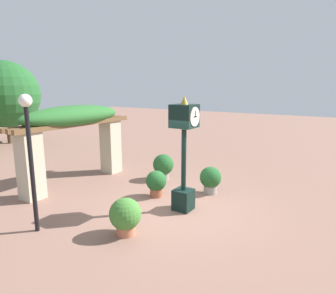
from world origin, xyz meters
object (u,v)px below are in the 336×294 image
at_px(potted_plant_near_right, 210,179).
at_px(potted_plant_far_right, 156,182).
at_px(potted_plant_far_left, 163,166).
at_px(potted_plant_near_left, 125,215).
at_px(lamp_post, 29,140).
at_px(pedestal_clock, 184,148).

distance_m(potted_plant_near_right, potted_plant_far_right, 1.72).
bearing_deg(potted_plant_far_left, potted_plant_near_right, -101.45).
xyz_separation_m(potted_plant_near_left, potted_plant_near_right, (3.51, -0.50, 0.01)).
relative_size(potted_plant_near_left, lamp_post, 0.27).
height_order(potted_plant_far_left, lamp_post, lamp_post).
bearing_deg(potted_plant_far_right, potted_plant_near_left, -161.61).
relative_size(pedestal_clock, potted_plant_far_right, 3.82).
distance_m(pedestal_clock, lamp_post, 3.74).
relative_size(potted_plant_far_left, potted_plant_far_right, 1.15).
relative_size(pedestal_clock, potted_plant_far_left, 3.33).
relative_size(potted_plant_near_left, potted_plant_far_left, 0.93).
bearing_deg(pedestal_clock, potted_plant_far_right, 70.44).
xyz_separation_m(potted_plant_far_right, lamp_post, (-3.35, 1.09, 1.72)).
bearing_deg(lamp_post, potted_plant_near_left, -62.50).
xyz_separation_m(potted_plant_near_left, potted_plant_far_left, (3.93, 1.55, 0.05)).
distance_m(potted_plant_near_left, lamp_post, 2.72).
relative_size(potted_plant_near_right, potted_plant_far_left, 0.93).
distance_m(potted_plant_near_right, lamp_post, 5.36).
bearing_deg(potted_plant_near_right, potted_plant_near_left, 171.83).
relative_size(potted_plant_near_right, lamp_post, 0.27).
relative_size(potted_plant_near_left, potted_plant_far_right, 1.07).
bearing_deg(pedestal_clock, potted_plant_near_left, 168.04).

